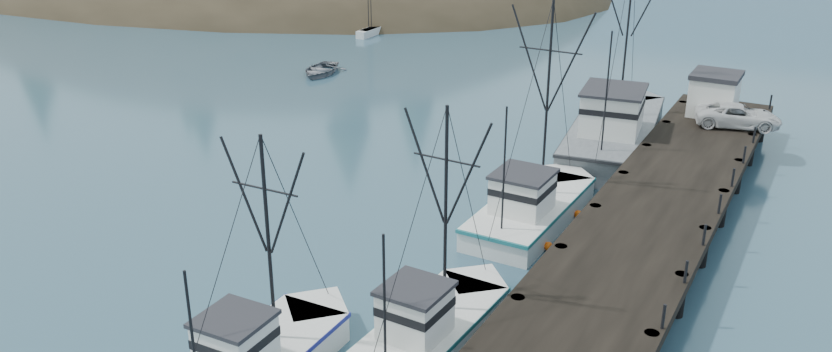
{
  "coord_description": "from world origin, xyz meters",
  "views": [
    {
      "loc": [
        21.19,
        -19.99,
        18.21
      ],
      "look_at": [
        2.44,
        14.02,
        2.5
      ],
      "focal_mm": 35.0,
      "sensor_mm": 36.0,
      "label": 1
    }
  ],
  "objects_px": {
    "trawler_near": "(433,327)",
    "pier_shed": "(714,93)",
    "pickup_truck": "(738,116)",
    "pier": "(648,222)",
    "work_vessel": "(615,130)",
    "motorboat": "(320,74)",
    "trawler_far": "(533,207)"
  },
  "relations": [
    {
      "from": "pier_shed",
      "to": "trawler_far",
      "type": "bearing_deg",
      "value": -108.57
    },
    {
      "from": "pier",
      "to": "pickup_truck",
      "type": "xyz_separation_m",
      "value": [
        1.5,
        16.09,
        1.03
      ]
    },
    {
      "from": "pier",
      "to": "trawler_near",
      "type": "height_order",
      "value": "trawler_near"
    },
    {
      "from": "pier_shed",
      "to": "pickup_truck",
      "type": "relative_size",
      "value": 0.62
    },
    {
      "from": "work_vessel",
      "to": "pickup_truck",
      "type": "bearing_deg",
      "value": 15.51
    },
    {
      "from": "trawler_near",
      "to": "pier_shed",
      "type": "bearing_deg",
      "value": 80.52
    },
    {
      "from": "pier",
      "to": "trawler_far",
      "type": "height_order",
      "value": "trawler_far"
    },
    {
      "from": "pier",
      "to": "trawler_far",
      "type": "relative_size",
      "value": 3.73
    },
    {
      "from": "pier",
      "to": "work_vessel",
      "type": "xyz_separation_m",
      "value": [
        -5.62,
        14.11,
        -0.46
      ]
    },
    {
      "from": "trawler_near",
      "to": "pickup_truck",
      "type": "height_order",
      "value": "trawler_near"
    },
    {
      "from": "pier",
      "to": "work_vessel",
      "type": "distance_m",
      "value": 15.19
    },
    {
      "from": "work_vessel",
      "to": "pier_shed",
      "type": "distance_m",
      "value": 6.89
    },
    {
      "from": "pier_shed",
      "to": "motorboat",
      "type": "distance_m",
      "value": 33.23
    },
    {
      "from": "motorboat",
      "to": "trawler_far",
      "type": "bearing_deg",
      "value": -47.58
    },
    {
      "from": "pier",
      "to": "pier_shed",
      "type": "relative_size",
      "value": 13.75
    },
    {
      "from": "pier_shed",
      "to": "pickup_truck",
      "type": "xyz_separation_m",
      "value": [
        1.86,
        -1.91,
        -0.7
      ]
    },
    {
      "from": "motorboat",
      "to": "pier_shed",
      "type": "bearing_deg",
      "value": -16.04
    },
    {
      "from": "trawler_far",
      "to": "work_vessel",
      "type": "distance_m",
      "value": 13.25
    },
    {
      "from": "trawler_near",
      "to": "pier_shed",
      "type": "relative_size",
      "value": 3.13
    },
    {
      "from": "trawler_near",
      "to": "work_vessel",
      "type": "bearing_deg",
      "value": 90.58
    },
    {
      "from": "pier",
      "to": "work_vessel",
      "type": "bearing_deg",
      "value": 111.7
    },
    {
      "from": "pier_shed",
      "to": "motorboat",
      "type": "bearing_deg",
      "value": 176.17
    },
    {
      "from": "work_vessel",
      "to": "pickup_truck",
      "type": "xyz_separation_m",
      "value": [
        7.12,
        1.97,
        1.49
      ]
    },
    {
      "from": "pickup_truck",
      "to": "motorboat",
      "type": "height_order",
      "value": "pickup_truck"
    },
    {
      "from": "pier_shed",
      "to": "pickup_truck",
      "type": "bearing_deg",
      "value": -45.79
    },
    {
      "from": "pier_shed",
      "to": "pickup_truck",
      "type": "height_order",
      "value": "pier_shed"
    },
    {
      "from": "pier",
      "to": "work_vessel",
      "type": "relative_size",
      "value": 2.6
    },
    {
      "from": "trawler_near",
      "to": "motorboat",
      "type": "height_order",
      "value": "trawler_near"
    },
    {
      "from": "trawler_near",
      "to": "pier",
      "type": "bearing_deg",
      "value": 65.74
    },
    {
      "from": "pier",
      "to": "motorboat",
      "type": "relative_size",
      "value": 8.47
    },
    {
      "from": "trawler_near",
      "to": "trawler_far",
      "type": "bearing_deg",
      "value": 93.43
    },
    {
      "from": "pier_shed",
      "to": "motorboat",
      "type": "relative_size",
      "value": 0.62
    }
  ]
}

